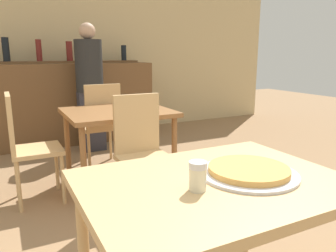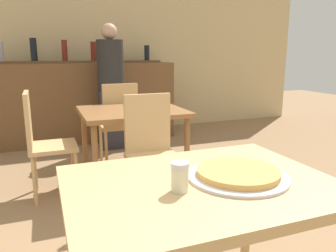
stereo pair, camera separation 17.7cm
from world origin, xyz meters
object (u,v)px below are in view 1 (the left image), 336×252
object	(u,v)px
chair_far_side_back	(101,120)
pizza_tray	(249,171)
person_standing	(90,84)
chair_far_side_left	(25,142)
chair_far_side_front	(142,147)
cheese_shaker	(198,176)

from	to	relation	value
chair_far_side_back	pizza_tray	distance (m)	2.49
pizza_tray	person_standing	size ratio (longest dim) A/B	0.25
chair_far_side_left	person_standing	bearing A→B (deg)	-33.93
chair_far_side_front	pizza_tray	bearing A→B (deg)	-93.22
chair_far_side_front	person_standing	distance (m)	1.91
person_standing	chair_far_side_front	bearing A→B (deg)	-92.16
chair_far_side_back	chair_far_side_front	bearing A→B (deg)	90.00
chair_far_side_left	pizza_tray	size ratio (longest dim) A/B	2.35
chair_far_side_front	person_standing	xyz separation A→B (m)	(0.07, 1.88, 0.34)
chair_far_side_left	person_standing	distance (m)	1.60
chair_far_side_front	person_standing	world-z (taller)	person_standing
chair_far_side_front	pizza_tray	distance (m)	1.35
chair_far_side_front	pizza_tray	world-z (taller)	chair_far_side_front
pizza_tray	chair_far_side_back	bearing A→B (deg)	88.28
chair_far_side_back	cheese_shaker	size ratio (longest dim) A/B	8.62
chair_far_side_left	cheese_shaker	distance (m)	2.01
chair_far_side_back	cheese_shaker	xyz separation A→B (m)	(-0.34, -2.51, 0.28)
chair_far_side_front	chair_far_side_left	xyz separation A→B (m)	(-0.80, 0.58, 0.00)
chair_far_side_back	pizza_tray	xyz separation A→B (m)	(-0.07, -2.47, 0.24)
chair_far_side_front	chair_far_side_back	size ratio (longest dim) A/B	1.00
chair_far_side_front	person_standing	size ratio (longest dim) A/B	0.58
chair_far_side_back	chair_far_side_left	world-z (taller)	same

